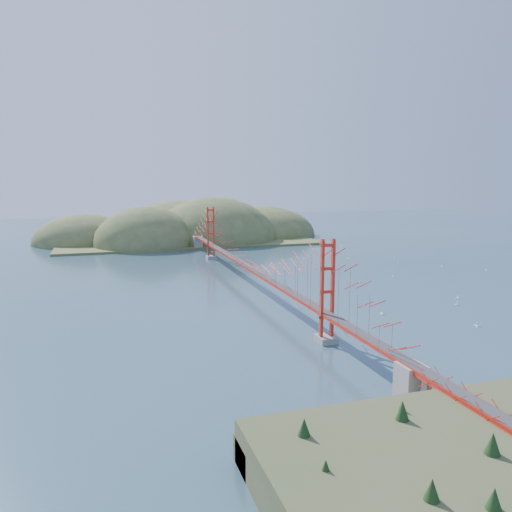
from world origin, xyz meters
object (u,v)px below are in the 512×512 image
object	(u,v)px
bridge	(249,245)
fort	(428,404)
sailboat_2	(458,298)
sailboat_1	(359,281)
sailboat_0	(382,313)

from	to	relation	value
bridge	fort	distance (m)	48.40
fort	sailboat_2	distance (m)	40.56
fort	sailboat_2	bearing A→B (deg)	47.62
sailboat_1	sailboat_0	distance (m)	20.78
bridge	sailboat_0	xyz separation A→B (m)	(12.17, -22.02, -6.85)
sailboat_1	sailboat_2	bearing A→B (deg)	-62.05
sailboat_1	bridge	bearing A→B (deg)	172.43
bridge	sailboat_0	size ratio (longest dim) A/B	128.70
sailboat_0	fort	bearing A→B (deg)	-114.39
sailboat_0	bridge	bearing A→B (deg)	118.93
fort	sailboat_1	bearing A→B (deg)	67.11
sailboat_0	sailboat_2	world-z (taller)	sailboat_0
fort	bridge	bearing A→B (deg)	90.48
sailboat_1	sailboat_0	size ratio (longest dim) A/B	0.84
sailboat_0	sailboat_2	xyz separation A→B (m)	(15.57, 4.00, -0.01)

